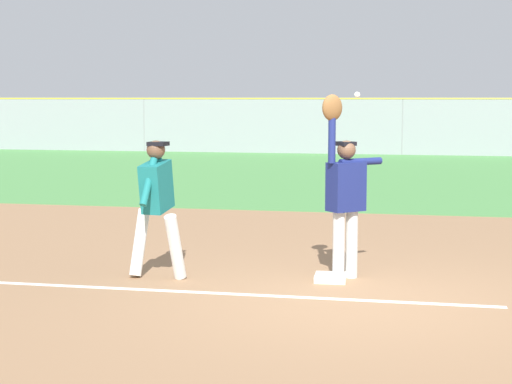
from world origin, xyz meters
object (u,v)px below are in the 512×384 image
object	(u,v)px
fielder	(345,189)
first_base	(330,278)
runner	(157,199)
parked_car_silver	(254,133)
parked_car_red	(374,133)
baseball	(357,95)

from	to	relation	value
fielder	first_base	bearing A→B (deg)	96.79
first_base	runner	size ratio (longest dim) A/B	0.22
parked_car_silver	runner	bearing A→B (deg)	-78.00
first_base	fielder	distance (m)	1.10
fielder	parked_car_silver	size ratio (longest dim) A/B	0.51
parked_car_silver	parked_car_red	distance (m)	5.30
parked_car_red	fielder	bearing A→B (deg)	-87.27
parked_car_silver	parked_car_red	world-z (taller)	same
baseball	parked_car_red	size ratio (longest dim) A/B	0.02
runner	baseball	xyz separation A→B (m)	(2.39, 0.76, 1.28)
fielder	runner	distance (m)	2.32
baseball	parked_car_silver	distance (m)	25.94
first_base	parked_car_silver	bearing A→B (deg)	103.63
first_base	runner	world-z (taller)	runner
fielder	parked_car_red	xyz separation A→B (m)	(-1.10, 26.13, -0.45)
runner	baseball	distance (m)	2.81
parked_car_silver	parked_car_red	xyz separation A→B (m)	(5.24, 0.75, 0.00)
fielder	parked_car_silver	world-z (taller)	fielder
fielder	baseball	distance (m)	1.20
parked_car_red	baseball	bearing A→B (deg)	-86.99
parked_car_silver	fielder	bearing A→B (deg)	-72.92
first_base	baseball	bearing A→B (deg)	61.38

